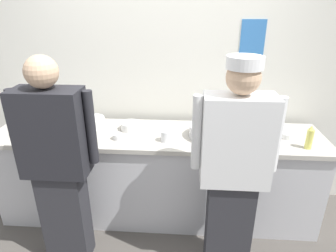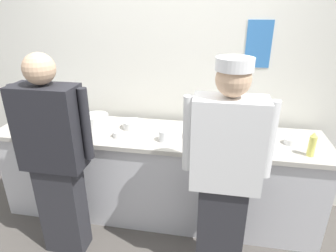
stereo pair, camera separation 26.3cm
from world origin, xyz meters
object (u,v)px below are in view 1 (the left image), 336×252
object	(u,v)px
sheet_tray	(45,129)
ramekin_red_sauce	(118,136)
plate_stack_rear	(131,126)
mixing_bowl_steel	(211,131)
squeeze_bottle_primary	(310,138)
plate_stack_front	(92,123)
ramekin_green_sauce	(290,130)
ramekin_yellow_sauce	(287,135)
ramekin_orange_sauce	(250,139)
chef_center	(234,169)
chef_near_left	(57,163)
deli_cup	(166,136)

from	to	relation	value
sheet_tray	ramekin_red_sauce	bearing A→B (deg)	-10.41
plate_stack_rear	mixing_bowl_steel	size ratio (longest dim) A/B	0.50
squeeze_bottle_primary	plate_stack_front	bearing A→B (deg)	170.94
ramekin_green_sauce	plate_stack_rear	bearing A→B (deg)	-178.68
sheet_tray	ramekin_yellow_sauce	bearing A→B (deg)	-0.11
ramekin_orange_sauce	ramekin_green_sauce	xyz separation A→B (m)	(0.41, 0.22, -0.00)
chef_center	sheet_tray	size ratio (longest dim) A/B	3.25
ramekin_orange_sauce	ramekin_green_sauce	distance (m)	0.47
plate_stack_rear	chef_center	bearing A→B (deg)	-38.14
mixing_bowl_steel	sheet_tray	distance (m)	1.55
squeeze_bottle_primary	ramekin_green_sauce	distance (m)	0.33
chef_center	plate_stack_front	bearing A→B (deg)	150.48
chef_center	sheet_tray	world-z (taller)	chef_center
sheet_tray	ramekin_green_sauce	xyz separation A→B (m)	(2.30, 0.12, 0.01)
mixing_bowl_steel	ramekin_orange_sauce	size ratio (longest dim) A/B	4.66
plate_stack_front	squeeze_bottle_primary	xyz separation A→B (m)	(1.93, -0.31, 0.05)
sheet_tray	mixing_bowl_steel	bearing A→B (deg)	-1.12
plate_stack_front	squeeze_bottle_primary	world-z (taller)	squeeze_bottle_primary
chef_near_left	ramekin_yellow_sauce	distance (m)	1.95
plate_stack_rear	ramekin_yellow_sauce	distance (m)	1.43
chef_center	deli_cup	bearing A→B (deg)	138.73
ramekin_red_sauce	deli_cup	distance (m)	0.43
ramekin_red_sauce	ramekin_green_sauce	distance (m)	1.59
plate_stack_front	ramekin_red_sauce	world-z (taller)	plate_stack_front
chef_center	chef_near_left	bearing A→B (deg)	179.39
squeeze_bottle_primary	ramekin_red_sauce	world-z (taller)	squeeze_bottle_primary
deli_cup	chef_center	bearing A→B (deg)	-41.27
sheet_tray	deli_cup	size ratio (longest dim) A/B	5.49
chef_near_left	deli_cup	distance (m)	0.90
chef_center	ramekin_orange_sauce	xyz separation A→B (m)	(0.21, 0.50, -0.00)
plate_stack_rear	sheet_tray	bearing A→B (deg)	-174.18
plate_stack_rear	mixing_bowl_steel	bearing A→B (deg)	-8.59
ramekin_red_sauce	chef_center	bearing A→B (deg)	-26.32
squeeze_bottle_primary	deli_cup	size ratio (longest dim) A/B	2.11
ramekin_green_sauce	sheet_tray	bearing A→B (deg)	-177.10
mixing_bowl_steel	ramekin_green_sauce	distance (m)	0.76
chef_near_left	ramekin_yellow_sauce	xyz separation A→B (m)	(1.86, 0.59, 0.02)
chef_center	squeeze_bottle_primary	distance (m)	0.78
chef_center	squeeze_bottle_primary	size ratio (longest dim) A/B	8.46
chef_center	deli_cup	xyz separation A→B (m)	(-0.52, 0.46, 0.03)
mixing_bowl_steel	ramekin_red_sauce	size ratio (longest dim) A/B	4.29
chef_near_left	ramekin_green_sauce	xyz separation A→B (m)	(1.93, 0.71, 0.01)
squeeze_bottle_primary	deli_cup	xyz separation A→B (m)	(-1.19, 0.05, -0.05)
deli_cup	ramekin_yellow_sauce	bearing A→B (deg)	7.50
plate_stack_rear	ramekin_green_sauce	xyz separation A→B (m)	(1.49, 0.03, -0.02)
chef_near_left	ramekin_orange_sauce	bearing A→B (deg)	17.71
chef_near_left	mixing_bowl_steel	xyz separation A→B (m)	(1.18, 0.56, 0.05)
sheet_tray	chef_near_left	bearing A→B (deg)	-57.67
ramekin_orange_sauce	ramekin_yellow_sauce	distance (m)	0.36
chef_center	ramekin_orange_sauce	distance (m)	0.54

